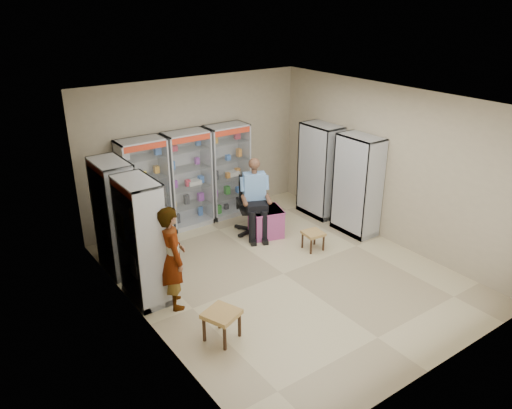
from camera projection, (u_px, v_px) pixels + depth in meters
floor at (284, 274)px, 8.67m from camera, size 6.00×6.00×0.00m
room_shell at (286, 166)px, 7.91m from camera, size 5.02×6.02×3.01m
cabinet_back_left at (144, 190)px, 9.64m from camera, size 0.90×0.50×2.00m
cabinet_back_mid at (188, 180)px, 10.14m from camera, size 0.90×0.50×2.00m
cabinet_back_right at (227, 171)px, 10.65m from camera, size 0.90×0.50×2.00m
cabinet_right_far at (320, 171)px, 10.67m from camera, size 0.90×0.50×2.00m
cabinet_right_near at (357, 185)px, 9.85m from camera, size 0.90×0.50×2.00m
cabinet_left_far at (116, 217)px, 8.44m from camera, size 0.90×0.50×2.00m
cabinet_left_near at (142, 241)px, 7.62m from camera, size 0.90×0.50×2.00m
wooden_chair at (150, 231)px, 9.16m from camera, size 0.42×0.42×0.94m
seated_customer at (151, 222)px, 9.05m from camera, size 0.44×0.60×1.34m
office_chair at (253, 205)px, 9.97m from camera, size 0.85×0.85×1.17m
seated_shopkeeper at (254, 199)px, 9.87m from camera, size 0.73×0.82×1.49m
pink_trunk at (266, 222)px, 9.96m from camera, size 0.72×0.70×0.56m
tea_glass at (263, 207)px, 9.85m from camera, size 0.07×0.07×0.10m
woven_stool_a at (313, 241)px, 9.45m from camera, size 0.39×0.39×0.36m
woven_stool_b at (222, 325)px, 6.96m from camera, size 0.57×0.57×0.44m
standing_man at (172, 257)px, 7.50m from camera, size 0.51×0.67×1.67m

